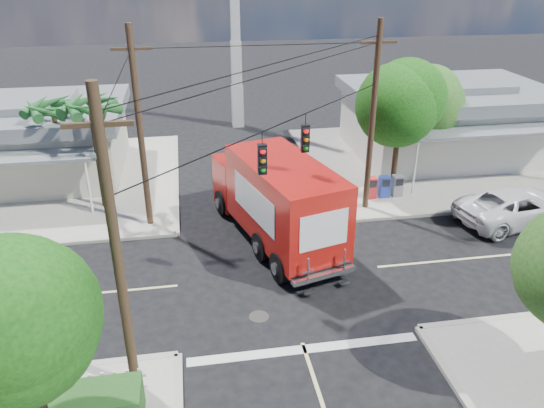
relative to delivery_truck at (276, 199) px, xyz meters
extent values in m
plane|color=black|center=(-0.33, -2.93, -1.96)|extent=(120.00, 120.00, 0.00)
cube|color=#A39E93|center=(10.67, 8.07, -1.89)|extent=(14.00, 14.00, 0.14)
cube|color=#A8A394|center=(3.67, 8.07, -1.89)|extent=(0.25, 14.00, 0.14)
cube|color=#A8A394|center=(10.67, 1.07, -1.89)|extent=(14.00, 0.25, 0.14)
cube|color=#A39E93|center=(-11.33, 8.07, -1.89)|extent=(14.00, 14.00, 0.14)
cube|color=#A8A394|center=(-4.33, 8.07, -1.89)|extent=(0.25, 14.00, 0.14)
cube|color=#A8A394|center=(-11.33, 1.07, -1.89)|extent=(14.00, 0.25, 0.14)
cube|color=beige|center=(-0.33, 7.07, -1.96)|extent=(0.12, 12.00, 0.01)
cube|color=beige|center=(9.67, -2.93, -1.96)|extent=(12.00, 0.12, 0.01)
cube|color=beige|center=(-10.33, -2.93, -1.96)|extent=(12.00, 0.12, 0.01)
cube|color=silver|center=(-0.33, -7.23, -1.96)|extent=(7.50, 0.40, 0.01)
cube|color=white|center=(12.17, 9.07, -0.12)|extent=(11.00, 8.00, 3.40)
cube|color=slate|center=(12.17, 9.07, 1.93)|extent=(11.80, 8.80, 0.70)
cube|color=slate|center=(12.17, 9.07, 2.43)|extent=(6.05, 4.40, 0.50)
cube|color=slate|center=(12.17, 4.17, 1.08)|extent=(9.90, 1.80, 0.15)
cylinder|color=silver|center=(7.77, 3.37, -0.37)|extent=(0.12, 0.12, 2.90)
cube|color=beige|center=(-12.33, 9.57, -0.22)|extent=(10.00, 8.00, 3.20)
cube|color=slate|center=(-12.33, 9.57, 1.73)|extent=(10.80, 8.80, 0.70)
cube|color=slate|center=(-12.33, 9.57, 2.23)|extent=(5.50, 4.40, 0.50)
cylinder|color=silver|center=(-8.33, 3.87, -0.47)|extent=(0.12, 0.12, 2.70)
cube|color=silver|center=(0.17, 17.07, -0.46)|extent=(0.80, 0.80, 3.00)
cube|color=silver|center=(0.17, 17.07, 2.54)|extent=(0.70, 0.70, 3.00)
cube|color=silver|center=(0.17, 17.07, 5.54)|extent=(0.60, 0.60, 3.00)
cylinder|color=#422D1C|center=(-7.33, -10.43, 0.03)|extent=(0.28, 0.28, 3.71)
sphere|color=#10440F|center=(-7.33, -10.43, 2.35)|extent=(3.71, 3.71, 3.71)
sphere|color=#10440F|center=(-7.73, -10.23, 2.59)|extent=(3.02, 3.02, 3.02)
sphere|color=#10440F|center=(-6.98, -10.73, 2.24)|extent=(3.25, 3.25, 3.25)
cylinder|color=#422D1C|center=(6.87, 3.87, 0.23)|extent=(0.28, 0.28, 4.10)
sphere|color=#10440F|center=(6.87, 3.87, 2.79)|extent=(4.10, 4.10, 4.10)
sphere|color=#10440F|center=(6.47, 4.07, 3.04)|extent=(3.33, 3.33, 3.33)
sphere|color=#10440F|center=(7.22, 3.57, 2.66)|extent=(3.58, 3.58, 3.58)
cylinder|color=#422D1C|center=(9.47, 6.07, -0.03)|extent=(0.28, 0.28, 3.58)
sphere|color=#245919|center=(9.47, 6.07, 2.21)|extent=(3.58, 3.58, 3.58)
sphere|color=#245919|center=(9.07, 6.27, 2.43)|extent=(2.91, 2.91, 2.91)
sphere|color=#245919|center=(9.82, 5.77, 2.10)|extent=(3.14, 3.14, 3.14)
cylinder|color=#422D1C|center=(-7.83, 4.57, 0.68)|extent=(0.24, 0.24, 5.00)
cone|color=#215E25|center=(-6.93, 4.57, 3.28)|extent=(0.50, 2.06, 0.98)
cone|color=#215E25|center=(-7.27, 5.28, 3.28)|extent=(1.92, 1.68, 0.98)
cone|color=#215E25|center=(-8.03, 5.45, 3.28)|extent=(2.12, 0.95, 0.98)
cone|color=#215E25|center=(-8.64, 4.96, 3.28)|extent=(1.34, 2.07, 0.98)
cone|color=#215E25|center=(-8.64, 4.18, 3.28)|extent=(1.34, 2.07, 0.98)
cone|color=#215E25|center=(-8.03, 3.69, 3.28)|extent=(2.12, 0.95, 0.98)
cone|color=#215E25|center=(-7.27, 3.87, 3.28)|extent=(1.92, 1.68, 0.98)
cylinder|color=#422D1C|center=(-9.83, 6.07, 0.48)|extent=(0.24, 0.24, 4.60)
cone|color=#215E25|center=(-8.93, 6.07, 2.88)|extent=(0.50, 2.06, 0.98)
cone|color=#215E25|center=(-9.27, 6.78, 2.88)|extent=(1.92, 1.68, 0.98)
cone|color=#215E25|center=(-10.03, 6.95, 2.88)|extent=(2.12, 0.95, 0.98)
cone|color=#215E25|center=(-10.64, 6.46, 2.88)|extent=(1.34, 2.07, 0.98)
cone|color=#215E25|center=(-10.64, 5.68, 2.88)|extent=(1.34, 2.07, 0.98)
cone|color=#215E25|center=(-10.03, 5.19, 2.88)|extent=(2.12, 0.95, 0.98)
cone|color=#215E25|center=(-9.27, 5.37, 2.88)|extent=(1.92, 1.68, 0.98)
cylinder|color=#473321|center=(-5.53, -8.13, 2.54)|extent=(0.28, 0.28, 9.00)
cube|color=#473321|center=(-5.53, -8.13, 6.04)|extent=(1.60, 0.12, 0.12)
cylinder|color=#473321|center=(4.87, 2.27, 2.54)|extent=(0.28, 0.28, 9.00)
cube|color=#473321|center=(4.87, 2.27, 6.04)|extent=(1.60, 0.12, 0.12)
cylinder|color=#473321|center=(-5.53, 2.27, 2.54)|extent=(0.28, 0.28, 9.00)
cube|color=#473321|center=(-5.53, 2.27, 6.04)|extent=(1.60, 0.12, 0.12)
cylinder|color=black|center=(-0.33, -2.93, 4.24)|extent=(10.43, 10.43, 0.04)
cube|color=black|center=(-1.13, -3.73, 3.29)|extent=(0.30, 0.24, 1.05)
sphere|color=red|center=(-1.13, -3.87, 3.62)|extent=(0.20, 0.20, 0.20)
cube|color=black|center=(0.77, -1.83, 3.29)|extent=(0.30, 0.24, 1.05)
sphere|color=red|center=(0.77, -1.97, 3.62)|extent=(0.20, 0.20, 0.20)
cube|color=silver|center=(-8.13, -8.53, -1.47)|extent=(5.94, 0.05, 0.08)
cube|color=silver|center=(-8.13, -8.53, -1.07)|extent=(5.94, 0.05, 0.08)
cube|color=silver|center=(-5.33, -8.53, -1.32)|extent=(0.09, 0.06, 1.00)
cube|color=red|center=(5.47, 3.27, -1.27)|extent=(0.50, 0.50, 1.10)
cube|color=#233DA4|center=(6.17, 3.27, -1.27)|extent=(0.50, 0.50, 1.10)
cube|color=slate|center=(6.87, 3.27, -1.27)|extent=(0.50, 0.50, 1.10)
cube|color=black|center=(-0.05, 0.17, -1.35)|extent=(4.74, 8.97, 0.28)
cube|color=red|center=(-0.94, 3.41, -0.47)|extent=(3.05, 2.51, 2.43)
cube|color=black|center=(-1.15, 4.16, -0.03)|extent=(2.31, 0.88, 1.05)
cube|color=silver|center=(-1.21, 4.37, -1.24)|extent=(2.48, 0.80, 0.39)
cube|color=red|center=(0.22, -0.79, 0.30)|extent=(4.37, 6.90, 3.20)
cube|color=white|center=(1.57, -0.41, 0.47)|extent=(1.08, 3.83, 1.43)
cube|color=white|center=(-1.13, -1.16, 0.47)|extent=(1.08, 3.83, 1.43)
cube|color=white|center=(1.08, -3.89, 0.47)|extent=(1.92, 0.55, 1.43)
cube|color=silver|center=(1.12, -4.03, -1.35)|extent=(2.63, 0.97, 0.20)
cube|color=silver|center=(0.41, -4.38, -0.91)|extent=(0.50, 0.20, 1.10)
cube|color=silver|center=(1.90, -3.96, -0.91)|extent=(0.50, 0.20, 1.10)
cylinder|color=black|center=(-2.12, 2.91, -1.35)|extent=(0.66, 1.26, 1.21)
cylinder|color=black|center=(0.32, 3.59, -1.35)|extent=(0.66, 1.26, 1.21)
cylinder|color=black|center=(-0.42, -3.25, -1.35)|extent=(0.66, 1.26, 1.21)
cylinder|color=black|center=(2.03, -2.58, -1.35)|extent=(0.66, 1.26, 1.21)
imported|color=silver|center=(11.36, -0.20, -1.15)|extent=(6.26, 3.76, 1.63)
camera|label=1|loc=(-3.56, -20.19, 9.58)|focal=35.00mm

